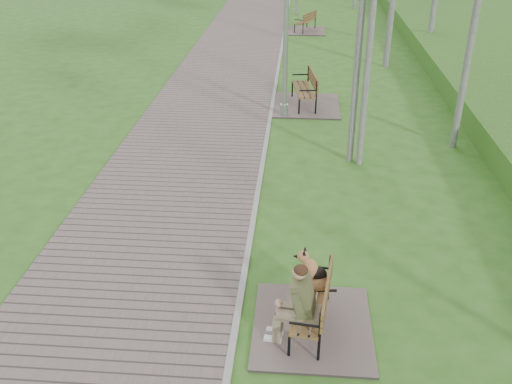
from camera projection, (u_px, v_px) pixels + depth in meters
ground at (259, 187)px, 11.88m from camera, size 120.00×120.00×0.00m
walkway at (256, 6)px, 30.97m from camera, size 3.50×67.00×0.04m
kerb at (289, 6)px, 30.85m from camera, size 0.10×67.00×0.05m
bench_main at (307, 307)px, 7.81m from camera, size 1.66×1.84×1.45m
bench_second at (304, 98)px, 16.29m from camera, size 1.98×2.20×1.21m
bench_third at (305, 27)px, 25.20m from camera, size 1.70×1.88×1.04m
lamp_post_near at (286, 14)px, 14.40m from camera, size 0.23×0.23×5.82m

